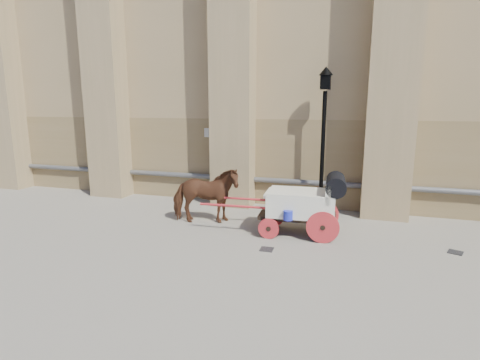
% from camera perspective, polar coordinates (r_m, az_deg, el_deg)
% --- Properties ---
extents(ground, '(90.00, 90.00, 0.00)m').
position_cam_1_polar(ground, '(9.78, -2.09, -9.45)').
color(ground, gray).
rests_on(ground, ground).
extents(horse, '(2.17, 1.43, 1.69)m').
position_cam_1_polar(horse, '(11.13, -5.32, -2.36)').
color(horse, '#55301C').
rests_on(horse, ground).
extents(carriage, '(3.93, 1.45, 1.70)m').
position_cam_1_polar(carriage, '(10.23, 10.04, -3.30)').
color(carriage, black).
rests_on(carriage, ground).
extents(street_lamp, '(0.43, 0.43, 4.63)m').
position_cam_1_polar(street_lamp, '(12.09, 12.56, 6.34)').
color(street_lamp, black).
rests_on(street_lamp, ground).
extents(drain_grate_near, '(0.33, 0.33, 0.01)m').
position_cam_1_polar(drain_grate_near, '(9.33, 4.08, -10.48)').
color(drain_grate_near, black).
rests_on(drain_grate_near, ground).
extents(drain_grate_far, '(0.41, 0.41, 0.01)m').
position_cam_1_polar(drain_grate_far, '(10.49, 29.99, -9.52)').
color(drain_grate_far, black).
rests_on(drain_grate_far, ground).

